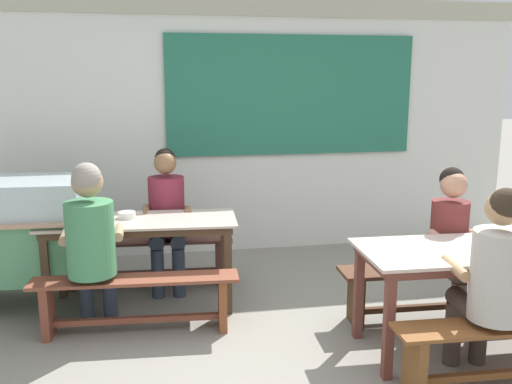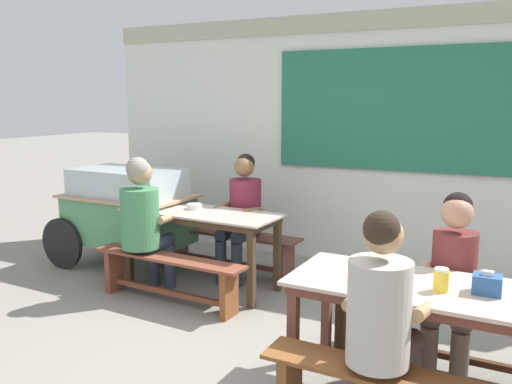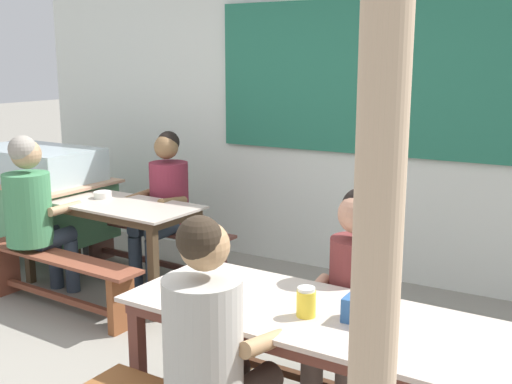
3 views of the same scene
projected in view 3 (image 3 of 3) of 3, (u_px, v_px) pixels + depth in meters
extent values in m
plane|color=gray|center=(123.00, 381.00, 3.67)|extent=(40.00, 40.00, 0.00)
cube|color=silver|center=(311.00, 127.00, 5.53)|extent=(6.10, 0.12, 2.50)
cube|color=#266E55|center=(364.00, 78.00, 5.11)|extent=(2.68, 0.03, 1.26)
cube|color=#BDAEA0|center=(107.00, 202.00, 4.96)|extent=(1.60, 0.71, 0.02)
cube|color=#453421|center=(108.00, 207.00, 4.96)|extent=(1.52, 0.64, 0.06)
cube|color=#453421|center=(197.00, 258.00, 4.86)|extent=(0.06, 0.06, 0.67)
cube|color=#453421|center=(154.00, 276.00, 4.46)|extent=(0.06, 0.06, 0.67)
cube|color=#453421|center=(75.00, 231.00, 5.62)|extent=(0.06, 0.06, 0.67)
cube|color=#453421|center=(29.00, 244.00, 5.22)|extent=(0.06, 0.06, 0.67)
cube|color=beige|center=(326.00, 317.00, 2.76)|extent=(1.89, 0.76, 0.02)
cube|color=brown|center=(325.00, 325.00, 2.77)|extent=(1.81, 0.70, 0.06)
cube|color=brown|center=(209.00, 334.00, 3.53)|extent=(0.06, 0.06, 0.66)
cube|color=brown|center=(139.00, 377.00, 3.05)|extent=(0.06, 0.06, 0.66)
cube|color=brown|center=(153.00, 227.00, 5.44)|extent=(1.59, 0.41, 0.02)
cube|color=brown|center=(215.00, 264.00, 5.12)|extent=(0.08, 0.27, 0.41)
cube|color=brown|center=(101.00, 239.00, 5.84)|extent=(0.08, 0.27, 0.41)
cube|color=brown|center=(154.00, 262.00, 5.50)|extent=(1.29, 0.13, 0.04)
cube|color=brown|center=(58.00, 257.00, 4.61)|extent=(1.53, 0.34, 0.02)
cube|color=brown|center=(121.00, 303.00, 4.30)|extent=(0.07, 0.21, 0.41)
cube|color=brown|center=(6.00, 269.00, 5.00)|extent=(0.07, 0.21, 0.41)
cube|color=brown|center=(60.00, 298.00, 4.67)|extent=(1.24, 0.12, 0.04)
cube|color=#4E2E1C|center=(367.00, 341.00, 3.25)|extent=(1.84, 0.36, 0.03)
cube|color=#47321B|center=(240.00, 343.00, 3.71)|extent=(0.07, 0.26, 0.40)
cube|color=#549A67|center=(39.00, 208.00, 5.67)|extent=(1.32, 0.80, 0.49)
cube|color=silver|center=(35.00, 165.00, 5.59)|extent=(1.19, 0.72, 0.30)
cube|color=tan|center=(37.00, 180.00, 5.62)|extent=(1.40, 0.88, 0.02)
cylinder|color=black|center=(34.00, 216.00, 6.37)|extent=(0.55, 0.07, 0.55)
cylinder|color=#333333|center=(86.00, 260.00, 5.45)|extent=(0.05, 0.05, 0.28)
cylinder|color=#3F3F3F|center=(103.00, 203.00, 5.21)|extent=(0.07, 0.74, 0.04)
cylinder|color=#43352D|center=(213.00, 380.00, 2.73)|extent=(0.17, 0.38, 0.13)
cylinder|color=#B4B0A8|center=(203.00, 344.00, 2.49)|extent=(0.32, 0.32, 0.54)
sphere|color=tan|center=(205.00, 246.00, 2.42)|extent=(0.20, 0.20, 0.20)
sphere|color=#2D2319|center=(199.00, 239.00, 2.39)|extent=(0.18, 0.18, 0.18)
cylinder|color=tan|center=(266.00, 342.00, 2.53)|extent=(0.10, 0.31, 0.11)
cylinder|color=tan|center=(199.00, 321.00, 2.74)|extent=(0.10, 0.31, 0.08)
cylinder|color=#2F3A49|center=(72.00, 266.00, 5.04)|extent=(0.11, 0.11, 0.43)
cylinder|color=#2F3A49|center=(56.00, 262.00, 5.13)|extent=(0.11, 0.11, 0.43)
cylinder|color=#2F3A49|center=(55.00, 239.00, 4.85)|extent=(0.14, 0.35, 0.13)
cylinder|color=#2F3A49|center=(38.00, 236.00, 4.94)|extent=(0.14, 0.35, 0.13)
cylinder|color=#418455|center=(28.00, 209.00, 4.70)|extent=(0.35, 0.35, 0.54)
sphere|color=tan|center=(26.00, 154.00, 4.64)|extent=(0.22, 0.22, 0.22)
sphere|color=gray|center=(22.00, 149.00, 4.60)|extent=(0.21, 0.21, 0.21)
cylinder|color=tan|center=(65.00, 209.00, 4.77)|extent=(0.08, 0.30, 0.07)
cylinder|color=tan|center=(29.00, 203.00, 4.95)|extent=(0.08, 0.31, 0.09)
cylinder|color=#6D5B50|center=(326.00, 335.00, 3.17)|extent=(0.13, 0.38, 0.13)
cylinder|color=#6D5B50|center=(360.00, 342.00, 3.09)|extent=(0.13, 0.38, 0.13)
cylinder|color=maroon|center=(357.00, 284.00, 3.23)|extent=(0.28, 0.28, 0.49)
sphere|color=tan|center=(358.00, 214.00, 3.13)|extent=(0.20, 0.20, 0.20)
sphere|color=black|center=(360.00, 206.00, 3.15)|extent=(0.19, 0.19, 0.19)
cylinder|color=tan|center=(313.00, 292.00, 3.15)|extent=(0.07, 0.31, 0.11)
cylinder|color=tan|center=(375.00, 304.00, 3.00)|extent=(0.07, 0.30, 0.07)
cylinder|color=#2E3A4A|center=(136.00, 262.00, 5.13)|extent=(0.11, 0.11, 0.43)
cylinder|color=#2E3A4A|center=(152.00, 266.00, 5.04)|extent=(0.11, 0.11, 0.43)
cylinder|color=#2E3A4A|center=(148.00, 226.00, 5.22)|extent=(0.14, 0.39, 0.13)
cylinder|color=#2E3A4A|center=(165.00, 229.00, 5.13)|extent=(0.14, 0.39, 0.13)
cylinder|color=maroon|center=(169.00, 194.00, 5.26)|extent=(0.32, 0.32, 0.53)
sphere|color=brown|center=(166.00, 147.00, 5.16)|extent=(0.20, 0.20, 0.20)
sphere|color=black|center=(168.00, 142.00, 5.18)|extent=(0.19, 0.19, 0.19)
cylinder|color=brown|center=(138.00, 197.00, 5.21)|extent=(0.08, 0.31, 0.09)
cylinder|color=brown|center=(173.00, 202.00, 5.02)|extent=(0.08, 0.31, 0.10)
cube|color=#2B5691|center=(362.00, 310.00, 2.67)|extent=(0.15, 0.12, 0.11)
cube|color=white|center=(363.00, 295.00, 2.66)|extent=(0.06, 0.04, 0.02)
cylinder|color=yellow|center=(306.00, 304.00, 2.73)|extent=(0.08, 0.08, 0.12)
cylinder|color=white|center=(306.00, 289.00, 2.71)|extent=(0.08, 0.08, 0.02)
cylinder|color=silver|center=(103.00, 195.00, 5.05)|extent=(0.14, 0.14, 0.05)
cylinder|color=tan|center=(372.00, 370.00, 1.26)|extent=(0.10, 0.10, 2.48)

